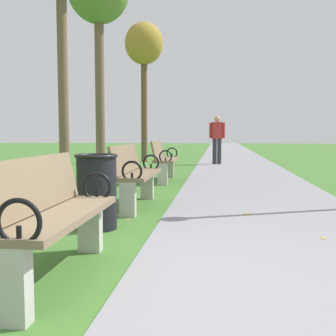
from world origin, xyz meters
TOP-DOWN VIEW (x-y plane):
  - ground_plane at (0.00, 0.00)m, footprint 80.00×80.00m
  - paved_walkway at (1.31, 18.00)m, footprint 2.62×44.00m
  - park_bench_1 at (-0.50, -0.09)m, footprint 0.48×1.60m
  - park_bench_2 at (-0.50, 2.98)m, footprint 0.47×1.60m
  - park_bench_3 at (-0.50, 6.29)m, footprint 0.51×1.61m
  - tree_4 at (-2.02, 12.45)m, footprint 1.38×1.38m
  - pedestrian_walking at (0.65, 11.38)m, footprint 0.53×0.25m
  - trash_bin at (-0.65, 1.54)m, footprint 0.48×0.48m
  - scattered_leaves at (0.15, 3.54)m, footprint 4.37×10.90m

SIDE VIEW (x-z plane):
  - ground_plane at x=0.00m, z-range 0.00..0.00m
  - paved_walkway at x=1.31m, z-range 0.00..0.02m
  - scattered_leaves at x=0.15m, z-range 0.00..0.02m
  - trash_bin at x=-0.65m, z-range 0.00..0.84m
  - park_bench_1 at x=-0.50m, z-range 0.04..0.93m
  - park_bench_2 at x=-0.50m, z-range 0.04..0.93m
  - park_bench_3 at x=-0.50m, z-range 0.04..0.93m
  - pedestrian_walking at x=0.65m, z-range 0.12..1.74m
  - tree_4 at x=-2.02m, z-range 1.62..6.69m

